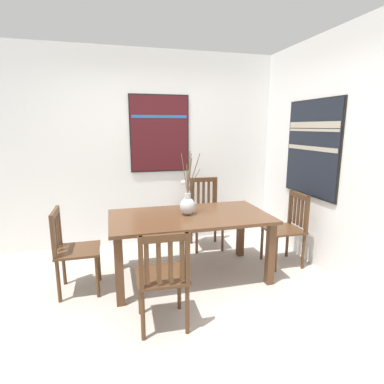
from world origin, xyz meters
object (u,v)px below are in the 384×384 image
object	(u,v)px
painting_on_back_wall	(160,134)
painting_on_side_wall	(312,148)
dining_table	(190,224)
chair_2	(288,227)
chair_0	(163,276)
centerpiece_vase	(188,204)
chair_3	(73,249)
chair_1	(205,212)

from	to	relation	value
painting_on_back_wall	painting_on_side_wall	distance (m)	2.02
dining_table	chair_2	distance (m)	1.25
painting_on_side_wall	chair_0	bearing A→B (deg)	-155.34
centerpiece_vase	chair_2	size ratio (longest dim) A/B	0.78
chair_2	chair_3	xyz separation A→B (m)	(-2.47, -0.03, -0.01)
chair_1	painting_on_side_wall	distance (m)	1.62
centerpiece_vase	dining_table	bearing A→B (deg)	-49.39
dining_table	chair_1	size ratio (longest dim) A/B	1.79
dining_table	chair_3	bearing A→B (deg)	-179.28
painting_on_back_wall	painting_on_side_wall	world-z (taller)	painting_on_back_wall
painting_on_side_wall	chair_2	bearing A→B (deg)	-168.18
chair_3	painting_on_back_wall	size ratio (longest dim) A/B	0.83
chair_0	painting_on_side_wall	size ratio (longest dim) A/B	0.76
dining_table	chair_2	size ratio (longest dim) A/B	1.96
chair_1	chair_3	size ratio (longest dim) A/B	1.10
dining_table	chair_1	distance (m)	0.96
chair_2	chair_3	size ratio (longest dim) A/B	1.01
chair_3	painting_on_side_wall	size ratio (longest dim) A/B	0.76
chair_2	chair_3	distance (m)	2.47
chair_3	painting_on_side_wall	xyz separation A→B (m)	(2.77, 0.10, 0.95)
chair_0	chair_1	distance (m)	1.90
centerpiece_vase	chair_3	xyz separation A→B (m)	(-1.21, -0.04, -0.38)
chair_0	chair_2	size ratio (longest dim) A/B	0.99
chair_0	chair_2	distance (m)	1.89
centerpiece_vase	chair_3	world-z (taller)	centerpiece_vase
chair_0	painting_on_side_wall	distance (m)	2.39
centerpiece_vase	painting_on_back_wall	distance (m)	1.40
centerpiece_vase	chair_1	distance (m)	1.00
chair_3	painting_on_back_wall	world-z (taller)	painting_on_back_wall
chair_1	chair_2	world-z (taller)	chair_1
dining_table	centerpiece_vase	xyz separation A→B (m)	(-0.02, 0.02, 0.23)
chair_0	chair_2	world-z (taller)	chair_2
chair_3	painting_on_side_wall	bearing A→B (deg)	2.00
painting_on_side_wall	centerpiece_vase	bearing A→B (deg)	-177.87
chair_1	painting_on_back_wall	size ratio (longest dim) A/B	0.91
chair_1	chair_2	size ratio (longest dim) A/B	1.09
dining_table	painting_on_back_wall	xyz separation A→B (m)	(-0.12, 1.21, 0.96)
centerpiece_vase	painting_on_back_wall	bearing A→B (deg)	94.88
centerpiece_vase	painting_on_back_wall	size ratio (longest dim) A/B	0.65
chair_0	centerpiece_vase	bearing A→B (deg)	63.52
dining_table	chair_0	xyz separation A→B (m)	(-0.45, -0.83, -0.15)
chair_0	chair_1	world-z (taller)	chair_1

